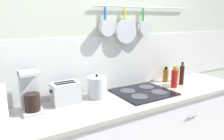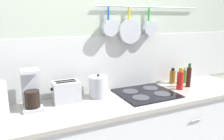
# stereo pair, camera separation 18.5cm
# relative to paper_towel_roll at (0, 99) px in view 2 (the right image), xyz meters

# --- Properties ---
(wall_back) EXTENTS (7.20, 0.15, 2.60)m
(wall_back) POSITION_rel_paper_towel_roll_xyz_m (0.82, 0.26, 0.22)
(wall_back) COLOR #B2BCA8
(wall_back) RESTS_ON ground_plane
(countertop) EXTENTS (3.15, 0.60, 0.03)m
(countertop) POSITION_rel_paper_towel_roll_xyz_m (0.82, -0.08, -0.15)
(countertop) COLOR #A59E93
(countertop) RESTS_ON cabinet_base
(paper_towel_roll) EXTENTS (0.11, 0.11, 0.26)m
(paper_towel_roll) POSITION_rel_paper_towel_roll_xyz_m (0.00, 0.00, 0.00)
(paper_towel_roll) COLOR white
(paper_towel_roll) RESTS_ON countertop
(coffee_maker) EXTENTS (0.15, 0.19, 0.32)m
(coffee_maker) POSITION_rel_paper_towel_roll_xyz_m (0.23, 0.07, 0.00)
(coffee_maker) COLOR #B7BABF
(coffee_maker) RESTS_ON countertop
(toaster) EXTENTS (0.25, 0.15, 0.19)m
(toaster) POSITION_rel_paper_towel_roll_xyz_m (0.51, 0.09, -0.04)
(toaster) COLOR #B7BABF
(toaster) RESTS_ON countertop
(kettle) EXTENTS (0.17, 0.17, 0.22)m
(kettle) POSITION_rel_paper_towel_roll_xyz_m (0.81, 0.08, -0.03)
(kettle) COLOR #B7BABF
(kettle) RESTS_ON countertop
(cooktop) EXTENTS (0.53, 0.48, 0.01)m
(cooktop) POSITION_rel_paper_towel_roll_xyz_m (1.26, -0.04, -0.13)
(cooktop) COLOR black
(cooktop) RESTS_ON countertop
(bottle_hot_sauce) EXTENTS (0.07, 0.07, 0.23)m
(bottle_hot_sauce) POSITION_rel_paper_towel_roll_xyz_m (1.65, -0.06, -0.03)
(bottle_hot_sauce) COLOR red
(bottle_hot_sauce) RESTS_ON countertop
(bottle_olive_oil) EXTENTS (0.06, 0.06, 0.17)m
(bottle_olive_oil) POSITION_rel_paper_towel_roll_xyz_m (1.73, 0.14, -0.06)
(bottle_olive_oil) COLOR #8C5919
(bottle_olive_oil) RESTS_ON countertop
(bottle_vinegar) EXTENTS (0.05, 0.05, 0.25)m
(bottle_vinegar) POSITION_rel_paper_towel_roll_xyz_m (1.79, -0.03, -0.02)
(bottle_vinegar) COLOR #33140F
(bottle_vinegar) RESTS_ON countertop
(bottle_dish_soap) EXTENTS (0.05, 0.05, 0.18)m
(bottle_dish_soap) POSITION_rel_paper_towel_roll_xyz_m (1.85, 0.09, -0.05)
(bottle_dish_soap) COLOR #4C721E
(bottle_dish_soap) RESTS_ON countertop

